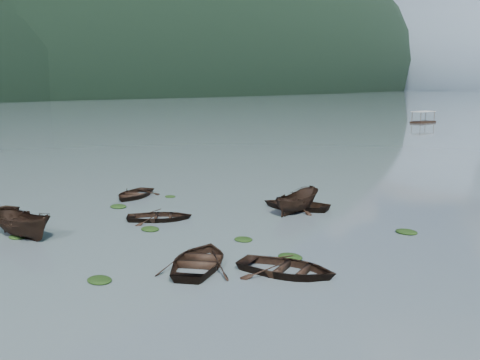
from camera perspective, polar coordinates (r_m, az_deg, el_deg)
The scene contains 19 objects.
ground_plane at distance 26.03m, azimuth -17.37°, elevation -7.93°, with size 2400.00×2400.00×0.00m, color #4E5D62.
left_ridge_far at distance 565.99m, azimuth -22.67°, elevation 8.59°, with size 560.00×1400.00×380.00m, color black.
haze_mtn_a at distance 955.46m, azimuth 23.07°, elevation 8.89°, with size 520.00×520.00×280.00m, color #475666.
rowboat_1 at distance 31.92m, azimuth -8.55°, elevation -4.24°, with size 2.72×3.81×0.79m, color black.
rowboat_2 at distance 30.29m, azimuth -22.05°, elevation -5.68°, with size 1.64×4.36×1.68m, color black.
rowboat_3 at distance 23.82m, azimuth -4.26°, elevation -9.19°, with size 3.25×4.56×0.94m, color black.
rowboat_4 at distance 22.97m, azimuth 5.01°, elevation -9.94°, with size 3.07×4.30×0.89m, color black.
rowboat_6 at distance 38.62m, azimuth -11.26°, elevation -1.81°, with size 2.89×4.05×0.84m, color black.
rowboat_7 at distance 34.63m, azimuth 5.95°, elevation -3.04°, with size 3.12×4.37×0.90m, color black.
rowboat_8 at distance 33.73m, azimuth 6.08°, elevation -3.40°, with size 1.54×4.10×1.58m, color black.
weed_clump_0 at distance 30.31m, azimuth -22.65°, elevation -5.71°, with size 1.00×0.82×0.22m, color black.
weed_clump_1 at distance 29.83m, azimuth -9.57°, elevation -5.30°, with size 1.12×0.89×0.25m, color black.
weed_clump_2 at distance 22.77m, azimuth -14.75°, elevation -10.43°, with size 1.13×0.91×0.25m, color black.
weed_clump_3 at distance 27.54m, azimuth 0.37°, elevation -6.46°, with size 1.00×0.84×0.22m, color black.
weed_clump_4 at distance 24.93m, azimuth 5.37°, elevation -8.31°, with size 1.21×0.96×0.25m, color black.
weed_clump_5 at distance 35.64m, azimuth -12.85°, elevation -2.87°, with size 1.18×0.95×0.25m, color black.
weed_clump_6 at distance 38.26m, azimuth -7.46°, elevation -1.81°, with size 0.83×0.69×0.17m, color black.
weed_clump_7 at distance 30.21m, azimuth 17.32°, elevation -5.43°, with size 1.19×0.95×0.26m, color black.
pontoon_left at distance 117.91m, azimuth 18.93°, elevation 5.79°, with size 2.50×5.99×2.30m, color black, non-canonical shape.
Camera 1 is at (21.03, -13.16, 7.88)m, focal length 40.00 mm.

